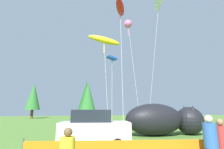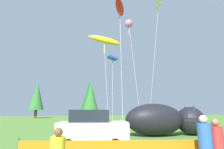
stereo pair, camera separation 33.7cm
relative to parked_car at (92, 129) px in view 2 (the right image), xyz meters
name	(u,v)px [view 2 (the right image)]	position (x,y,z in m)	size (l,w,h in m)	color
parked_car	(92,129)	(0.00, 0.00, 0.00)	(4.11, 2.55, 2.05)	white
folding_chair	(223,145)	(5.41, -3.32, -0.51)	(0.59, 0.59, 0.84)	maroon
inflatable_cat	(164,121)	(6.23, 3.23, 0.18)	(6.83, 2.86, 2.56)	black
spectator_in_white_shirt	(217,146)	(3.22, -5.42, -0.04)	(0.38, 0.38, 1.76)	#2D2D38
spectator_in_yellow_shirt	(206,144)	(2.81, -5.42, 0.02)	(0.41, 0.41, 1.88)	#2D2D38
kite_white_ghost	(159,0)	(5.63, 1.78, 10.22)	(1.74, 3.82, 11.59)	silver
kite_yellow_hero	(104,40)	(1.51, 4.94, 7.45)	(3.16, 1.54, 9.18)	silver
kite_red_lizard	(120,8)	(2.23, 2.03, 9.13)	(1.56, 2.31, 10.58)	silver
kite_pink_octopus	(129,24)	(4.37, 6.12, 10.03)	(1.24, 1.24, 11.52)	silver
kite_blue_box	(113,59)	(2.54, 5.91, 5.95)	(1.04, 1.09, 7.31)	silver
horizon_tree_east	(89,96)	(2.76, 32.13, 4.46)	(3.73, 3.73, 8.89)	brown
horizon_tree_west	(91,97)	(3.03, 30.79, 4.15)	(3.52, 3.52, 8.39)	brown
horizon_tree_mid	(37,97)	(-10.15, 38.50, 4.47)	(3.74, 3.74, 8.92)	brown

